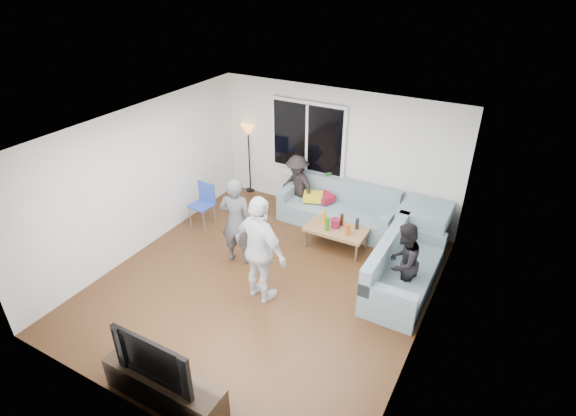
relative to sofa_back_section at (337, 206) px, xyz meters
The scene contains 32 objects.
floor 2.33m from the sofa_back_section, 97.23° to the right, with size 5.00×5.50×0.04m, color #56351C.
ceiling 3.17m from the sofa_back_section, 97.23° to the right, with size 5.00×5.50×0.04m, color white.
wall_back 1.05m from the sofa_back_section, 119.94° to the left, with size 5.00×0.04×2.60m, color silver.
wall_front 5.12m from the sofa_back_section, 93.27° to the right, with size 5.00×0.04×2.60m, color silver.
wall_left 3.72m from the sofa_back_section, 141.05° to the right, with size 0.04×5.50×2.60m, color silver.
wall_right 3.30m from the sofa_back_section, 45.48° to the right, with size 0.04×5.50×2.60m, color silver.
window_frame 1.49m from the sofa_back_section, 154.69° to the left, with size 1.62×0.06×1.47m, color white.
window_glass 1.48m from the sofa_back_section, 156.83° to the left, with size 1.50×0.02×1.35m, color black.
window_mullion 1.48m from the sofa_back_section, 157.38° to the left, with size 0.05×0.03×1.35m, color white.
radiator 0.97m from the sofa_back_section, 156.83° to the left, with size 1.30×0.12×0.62m, color silver.
potted_plant 0.64m from the sofa_back_section, 138.44° to the left, with size 0.18×0.15×0.34m, color #2D5D25.
vase 1.25m from the sofa_back_section, 163.30° to the left, with size 0.17×0.17×0.17m, color white.
sofa_back_section is the anchor object (origin of this frame).
sofa_right_section 2.16m from the sofa_back_section, 36.79° to the right, with size 0.85×2.00×0.85m, color gray, non-canonical shape.
sofa_corner 1.67m from the sofa_back_section, ahead, with size 0.85×0.85×0.85m, color gray.
cushion_yellow 0.53m from the sofa_back_section, behind, with size 0.38×0.32×0.14m, color yellow.
cushion_red 0.33m from the sofa_back_section, 169.25° to the left, with size 0.36×0.30×0.13m, color maroon.
coffee_table 0.82m from the sofa_back_section, 67.86° to the right, with size 1.10×0.60×0.40m, color #936A47.
pitcher 0.76m from the sofa_back_section, 69.38° to the right, with size 0.17×0.17×0.17m, color maroon.
side_chair 2.67m from the sofa_back_section, 151.11° to the right, with size 0.40×0.40×0.86m, color #2642A8, non-canonical shape.
floor_lamp 2.41m from the sofa_back_section, 169.27° to the left, with size 0.32×0.32×1.56m, color orange, non-canonical shape.
player_left 2.23m from the sofa_back_section, 118.01° to the right, with size 0.58×0.38×1.59m, color #444348.
player_right 2.64m from the sofa_back_section, 93.37° to the right, with size 1.04×0.43×1.77m, color silver.
spectator_right 2.33m from the sofa_back_section, 41.61° to the right, with size 0.64×0.50×1.31m, color black.
spectator_back 0.94m from the sofa_back_section, behind, with size 0.83×0.48×1.28m, color black.
tv_console 4.78m from the sofa_back_section, 91.93° to the right, with size 1.60×0.40×0.44m, color #322419.
television 4.78m from the sofa_back_section, 91.93° to the right, with size 1.10×0.14×0.64m, color black.
bottle_a 0.68m from the sofa_back_section, 88.56° to the right, with size 0.07×0.07×0.25m, color orange.
bottle_d 1.01m from the sofa_back_section, 56.51° to the right, with size 0.07×0.07×0.22m, color #DA5513.
bottle_e 0.85m from the sofa_back_section, 42.19° to the right, with size 0.07×0.07×0.21m, color black.
bottle_c 0.68m from the sofa_back_section, 60.22° to the right, with size 0.07×0.07×0.23m, color black.
bottle_b 0.90m from the sofa_back_section, 79.00° to the right, with size 0.08×0.08×0.26m, color #2A7715.
Camera 1 is at (3.19, -5.00, 4.74)m, focal length 28.27 mm.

